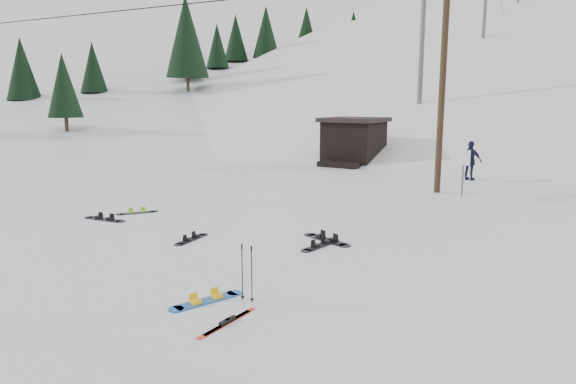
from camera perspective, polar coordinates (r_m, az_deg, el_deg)
The scene contains 18 objects.
ground at distance 11.17m, azimuth -15.31°, elevation -9.97°, with size 200.00×200.00×0.00m, color silver.
ski_slope at distance 64.50m, azimuth 23.97°, elevation -4.84°, with size 60.00×75.00×45.00m, color white.
ridge_left at distance 71.88m, azimuth -6.52°, elevation -1.71°, with size 34.00×85.00×38.00m, color silver.
treeline_left at distance 63.05m, azimuth -9.82°, elevation 6.64°, with size 20.00×64.00×10.00m, color black, non-canonical shape.
treeline_crest at distance 93.45m, azimuth 27.24°, elevation 6.78°, with size 50.00×6.00×10.00m, color black, non-canonical shape.
utility_pole at distance 21.85m, azimuth 16.82°, elevation 12.14°, with size 2.00×0.26×9.00m.
trail_sign at distance 21.30m, azimuth 18.90°, elevation 2.90°, with size 0.50×0.09×1.85m.
lift_hut at distance 30.87m, azimuth 7.29°, elevation 5.64°, with size 3.40×4.10×2.75m.
lift_tower_near at distance 39.09m, azimuth 14.68°, elevation 15.88°, with size 2.20×0.36×8.00m.
hero_snowboard at distance 10.09m, azimuth -9.07°, elevation -11.78°, with size 0.71×1.48×0.11m.
hero_skis at distance 9.15m, azimuth -6.74°, elevation -14.15°, with size 0.12×1.49×0.08m.
ski_poles at distance 9.86m, azimuth -4.59°, elevation -8.90°, with size 0.30×0.08×1.10m.
board_scatter_a at distance 17.43m, azimuth -19.72°, elevation -2.84°, with size 1.62×0.46×0.11m.
board_scatter_b at distance 14.37m, azimuth -10.67°, elevation -5.14°, with size 0.39×1.38×0.10m.
board_scatter_c at distance 18.10m, azimuth -16.39°, elevation -2.19°, with size 0.89×1.21×0.10m.
board_scatter_d at distance 14.09m, azimuth 4.32°, elevation -5.27°, with size 1.64×0.79×0.12m.
board_scatter_f at distance 13.57m, azimuth 3.65°, elevation -5.89°, with size 0.45×1.52×0.11m.
skier_navy at distance 25.84m, azimuth 19.62°, elevation 3.29°, with size 1.09×0.46×1.87m, color #161737.
Camera 1 is at (7.80, -7.05, 3.79)m, focal length 32.00 mm.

